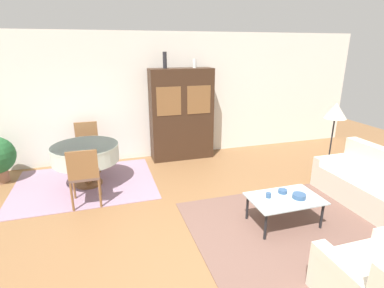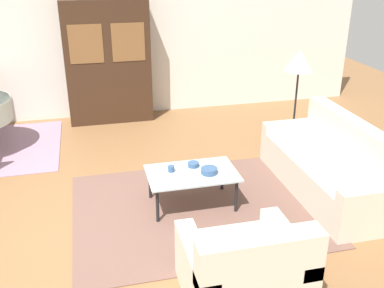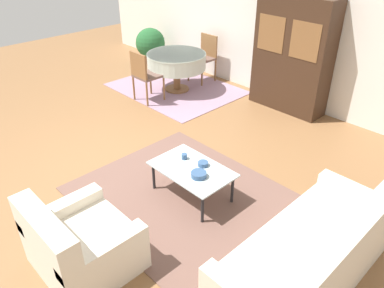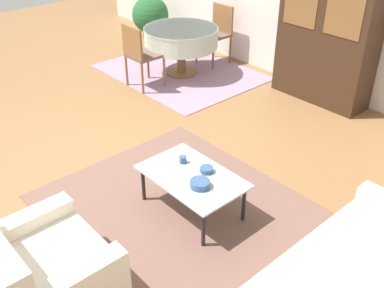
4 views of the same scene
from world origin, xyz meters
The scene contains 11 objects.
ground_plane centered at (0.00, 0.00, 0.00)m, with size 14.00×14.00×0.00m, color brown.
wall_back centered at (0.00, 3.63, 1.35)m, with size 10.00×0.06×2.70m.
area_rug centered at (1.23, 0.23, 0.01)m, with size 2.66×2.15×0.01m.
couch centered at (2.90, 0.26, 0.30)m, with size 0.86×2.04×0.84m.
armchair centered at (1.27, -1.23, 0.29)m, with size 0.94×0.86×0.81m.
coffee_table centered at (1.21, 0.32, 0.37)m, with size 0.99×0.63×0.40m.
display_cabinet centered at (0.55, 3.35, 0.98)m, with size 1.35×0.47×1.97m.
floor_lamp centered at (3.02, 1.58, 1.21)m, with size 0.41×0.41×1.42m.
cup centered at (1.00, 0.40, 0.44)m, with size 0.07×0.07×0.07m.
bowl centered at (1.39, 0.26, 0.44)m, with size 0.18×0.18×0.06m.
bowl_small centered at (1.26, 0.46, 0.43)m, with size 0.13×0.13×0.05m.
Camera 2 is at (0.18, -3.94, 2.66)m, focal length 42.00 mm.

